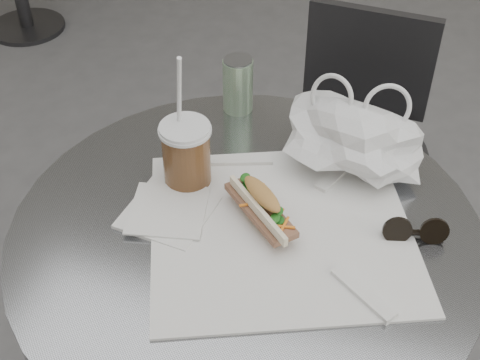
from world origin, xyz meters
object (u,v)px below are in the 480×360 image
(drink_can, at_px, (238,85))
(chair_far, at_px, (342,183))
(cafe_table, at_px, (245,331))
(sunglasses, at_px, (415,232))
(banh_mi, at_px, (261,206))
(iced_coffee, at_px, (186,154))

(drink_can, bearing_deg, chair_far, 57.65)
(cafe_table, height_order, sunglasses, sunglasses)
(banh_mi, xyz_separation_m, iced_coffee, (-0.15, 0.06, 0.03))
(cafe_table, xyz_separation_m, iced_coffee, (-0.13, 0.08, 0.34))
(banh_mi, bearing_deg, iced_coffee, -158.64)
(drink_can, bearing_deg, cafe_table, -69.21)
(banh_mi, distance_m, iced_coffee, 0.16)
(iced_coffee, relative_size, sunglasses, 2.47)
(banh_mi, relative_size, drink_can, 1.69)
(cafe_table, bearing_deg, sunglasses, 12.91)
(iced_coffee, height_order, sunglasses, iced_coffee)
(cafe_table, xyz_separation_m, drink_can, (-0.12, 0.31, 0.33))
(sunglasses, bearing_deg, cafe_table, 177.07)
(cafe_table, height_order, iced_coffee, iced_coffee)
(cafe_table, xyz_separation_m, chair_far, (0.07, 0.61, -0.12))
(chair_far, xyz_separation_m, drink_can, (-0.19, -0.30, 0.45))
(iced_coffee, bearing_deg, chair_far, 69.38)
(sunglasses, bearing_deg, chair_far, 93.02)
(cafe_table, height_order, chair_far, chair_far)
(chair_far, bearing_deg, sunglasses, 111.35)
(banh_mi, bearing_deg, drink_can, 157.01)
(banh_mi, height_order, drink_can, drink_can)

